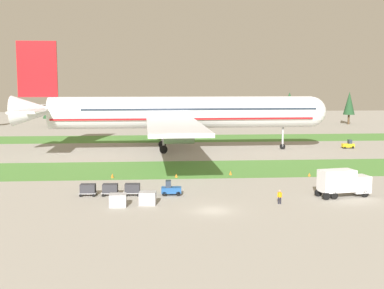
# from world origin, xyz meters

# --- Properties ---
(ground_plane) EXTENTS (400.00, 400.00, 0.00)m
(ground_plane) POSITION_xyz_m (0.00, 0.00, 0.00)
(ground_plane) COLOR gray
(grass_strip_near) EXTENTS (320.00, 17.52, 0.01)m
(grass_strip_near) POSITION_xyz_m (0.00, 28.05, 0.00)
(grass_strip_near) COLOR #4C8438
(grass_strip_near) RESTS_ON ground
(grass_strip_far) EXTENTS (320.00, 17.52, 0.01)m
(grass_strip_far) POSITION_xyz_m (0.00, 75.09, 0.00)
(grass_strip_far) COLOR #4C8438
(grass_strip_far) RESTS_ON ground
(airliner) EXTENTS (67.71, 83.05, 23.26)m
(airliner) POSITION_xyz_m (-2.63, 51.53, 8.34)
(airliner) COLOR silver
(airliner) RESTS_ON ground
(baggage_tug) EXTENTS (2.65, 1.41, 1.97)m
(baggage_tug) POSITION_xyz_m (-4.63, 8.38, 0.81)
(baggage_tug) COLOR #1E4C8E
(baggage_tug) RESTS_ON ground
(cargo_dolly_lead) EXTENTS (2.26, 1.59, 1.55)m
(cargo_dolly_lead) POSITION_xyz_m (-9.65, 8.60, 0.92)
(cargo_dolly_lead) COLOR #A3A3A8
(cargo_dolly_lead) RESTS_ON ground
(cargo_dolly_second) EXTENTS (2.26, 1.59, 1.55)m
(cargo_dolly_second) POSITION_xyz_m (-12.54, 8.72, 0.92)
(cargo_dolly_second) COLOR #A3A3A8
(cargo_dolly_second) RESTS_ON ground
(cargo_dolly_third) EXTENTS (2.26, 1.59, 1.55)m
(cargo_dolly_third) POSITION_xyz_m (-15.44, 8.85, 0.92)
(cargo_dolly_third) COLOR #A3A3A8
(cargo_dolly_third) RESTS_ON ground
(catering_truck) EXTENTS (7.27, 3.58, 3.58)m
(catering_truck) POSITION_xyz_m (17.59, 5.81, 1.95)
(catering_truck) COLOR silver
(catering_truck) RESTS_ON ground
(pushback_tractor) EXTENTS (2.63, 1.35, 1.97)m
(pushback_tractor) POSITION_xyz_m (36.80, 52.33, 0.81)
(pushback_tractor) COLOR yellow
(pushback_tractor) RESTS_ON ground
(ground_crew_marshaller) EXTENTS (0.52, 0.36, 1.74)m
(ground_crew_marshaller) POSITION_xyz_m (8.47, 2.62, 0.95)
(ground_crew_marshaller) COLOR black
(ground_crew_marshaller) RESTS_ON ground
(uld_container_0) EXTENTS (2.02, 1.62, 1.54)m
(uld_container_0) POSITION_xyz_m (-11.13, 2.79, 0.77)
(uld_container_0) COLOR #A3A3A8
(uld_container_0) RESTS_ON ground
(uld_container_1) EXTENTS (2.14, 1.78, 1.58)m
(uld_container_1) POSITION_xyz_m (-7.59, 3.52, 0.79)
(uld_container_1) COLOR #A3A3A8
(uld_container_1) RESTS_ON ground
(taxiway_marker_0) EXTENTS (0.44, 0.44, 0.68)m
(taxiway_marker_0) POSITION_xyz_m (-13.30, 21.07, 0.34)
(taxiway_marker_0) COLOR orange
(taxiway_marker_0) RESTS_ON ground
(taxiway_marker_1) EXTENTS (0.44, 0.44, 0.65)m
(taxiway_marker_1) POSITION_xyz_m (5.43, 22.23, 0.32)
(taxiway_marker_1) COLOR orange
(taxiway_marker_1) RESTS_ON ground
(taxiway_marker_2) EXTENTS (0.44, 0.44, 0.54)m
(taxiway_marker_2) POSITION_xyz_m (-3.35, 20.80, 0.27)
(taxiway_marker_2) COLOR orange
(taxiway_marker_2) RESTS_ON ground
(taxiway_marker_3) EXTENTS (0.44, 0.44, 0.52)m
(taxiway_marker_3) POSITION_xyz_m (17.72, 20.18, 0.26)
(taxiway_marker_3) COLOR orange
(taxiway_marker_3) RESTS_ON ground
(distant_tree_line) EXTENTS (175.60, 10.28, 11.81)m
(distant_tree_line) POSITION_xyz_m (9.73, 116.00, 6.56)
(distant_tree_line) COLOR #4C3823
(distant_tree_line) RESTS_ON ground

